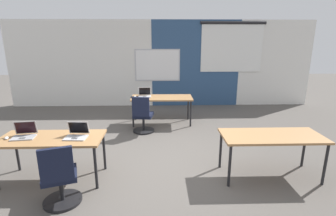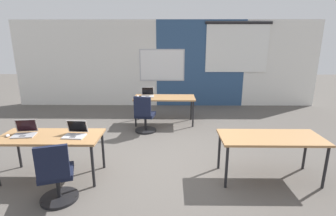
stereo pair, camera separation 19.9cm
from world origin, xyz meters
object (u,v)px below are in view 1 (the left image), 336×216
object	(u,v)px
desk_far_center	(162,99)
chair_near_left_inner	(60,180)
laptop_near_left_end	(24,134)
chair_far_left	(143,118)
laptop_near_left_inner	(77,134)
mouse_far_left	(135,96)
mouse_near_left_end	(7,138)
laptop_far_left	(145,95)
desk_near_right	(272,138)
desk_near_left	(51,141)

from	to	relation	value
desk_far_center	chair_near_left_inner	world-z (taller)	chair_near_left_inner
laptop_near_left_end	chair_far_left	bearing A→B (deg)	42.89
laptop_near_left_end	desk_far_center	bearing A→B (deg)	44.39
laptop_near_left_inner	desk_far_center	bearing A→B (deg)	68.23
laptop_near_left_end	mouse_far_left	size ratio (longest dim) A/B	3.61
mouse_near_left_end	laptop_far_left	bearing A→B (deg)	56.48
desk_near_right	chair_far_left	xyz separation A→B (m)	(-2.21, 2.09, -0.28)
mouse_near_left_end	chair_far_left	bearing A→B (deg)	47.90
desk_near_right	chair_far_left	world-z (taller)	chair_far_left
laptop_far_left	chair_far_left	size ratio (longest dim) A/B	0.37
laptop_near_left_end	laptop_far_left	size ratio (longest dim) A/B	1.06
laptop_near_left_end	chair_far_left	world-z (taller)	laptop_near_left_end
desk_near_left	desk_far_center	size ratio (longest dim) A/B	1.00
desk_far_center	mouse_near_left_end	world-z (taller)	mouse_near_left_end
desk_far_center	laptop_near_left_end	world-z (taller)	laptop_near_left_end
laptop_near_left_inner	mouse_far_left	distance (m)	2.88
chair_near_left_inner	laptop_far_left	xyz separation A→B (m)	(0.93, 3.58, 0.39)
laptop_near_left_inner	laptop_far_left	world-z (taller)	laptop_far_left
laptop_near_left_inner	desk_near_right	bearing A→B (deg)	3.87
chair_far_left	laptop_near_left_inner	bearing A→B (deg)	75.90
desk_near_left	laptop_near_left_end	bearing A→B (deg)	175.67
chair_far_left	mouse_far_left	bearing A→B (deg)	-62.58
desk_far_center	mouse_far_left	xyz separation A→B (m)	(-0.71, 0.01, 0.08)
laptop_near_left_inner	laptop_near_left_end	bearing A→B (deg)	-178.23
desk_far_center	laptop_far_left	xyz separation A→B (m)	(-0.45, 0.09, 0.11)
desk_near_right	laptop_far_left	xyz separation A→B (m)	(-2.20, 2.89, 0.11)
desk_near_left	desk_near_right	xyz separation A→B (m)	(3.50, 0.00, 0.00)
chair_near_left_inner	mouse_far_left	size ratio (longest dim) A/B	9.14
desk_near_left	desk_near_right	distance (m)	3.50
desk_near_right	mouse_far_left	xyz separation A→B (m)	(-2.46, 2.81, 0.08)
desk_near_right	chair_near_left_inner	size ratio (longest dim) A/B	1.74
desk_near_right	laptop_near_left_inner	bearing A→B (deg)	179.98
laptop_near_left_end	mouse_near_left_end	xyz separation A→B (m)	(-0.23, -0.08, -0.03)
laptop_near_left_inner	chair_far_left	bearing A→B (deg)	71.07
mouse_near_left_end	chair_near_left_inner	bearing A→B (deg)	-32.54
laptop_far_left	mouse_far_left	world-z (taller)	laptop_far_left
laptop_near_left_end	mouse_far_left	bearing A→B (deg)	54.72
chair_far_left	desk_near_right	bearing A→B (deg)	145.30
desk_near_left	chair_far_left	xyz separation A→B (m)	(1.29, 2.09, -0.28)
laptop_near_left_inner	mouse_near_left_end	size ratio (longest dim) A/B	3.06
chair_far_left	chair_near_left_inner	bearing A→B (deg)	80.38
desk_far_center	chair_near_left_inner	bearing A→B (deg)	-111.67
laptop_near_left_end	chair_far_left	size ratio (longest dim) A/B	0.40
desk_far_center	chair_far_left	world-z (taller)	chair_far_left
desk_far_center	chair_far_left	xyz separation A→B (m)	(-0.46, -0.71, -0.28)
laptop_near_left_end	desk_near_right	bearing A→B (deg)	-8.02
laptop_near_left_inner	mouse_far_left	world-z (taller)	laptop_near_left_inner
desk_far_center	laptop_near_left_inner	bearing A→B (deg)	-115.66
desk_near_right	chair_far_left	bearing A→B (deg)	136.58
chair_near_left_inner	laptop_far_left	world-z (taller)	laptop_far_left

